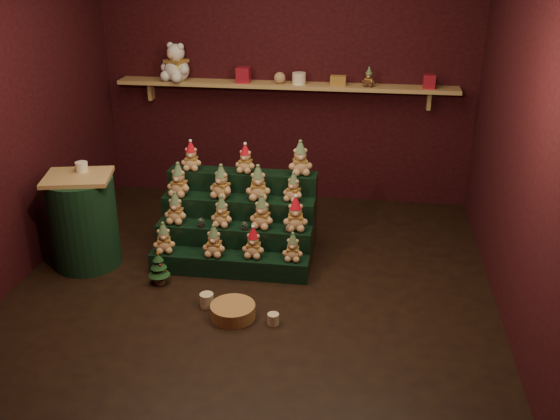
% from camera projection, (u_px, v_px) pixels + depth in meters
% --- Properties ---
extents(ground, '(4.00, 4.00, 0.00)m').
position_uv_depth(ground, '(255.00, 281.00, 5.37)').
color(ground, black).
rests_on(ground, ground).
extents(back_wall, '(4.00, 0.10, 2.80)m').
position_uv_depth(back_wall, '(287.00, 72.00, 6.68)').
color(back_wall, black).
rests_on(back_wall, ground).
extents(front_wall, '(4.00, 0.10, 2.80)m').
position_uv_depth(front_wall, '(172.00, 240.00, 2.96)').
color(front_wall, black).
rests_on(front_wall, ground).
extents(left_wall, '(0.10, 4.00, 2.80)m').
position_uv_depth(left_wall, '(5.00, 114.00, 5.09)').
color(left_wall, black).
rests_on(left_wall, ground).
extents(right_wall, '(0.10, 4.00, 2.80)m').
position_uv_depth(right_wall, '(528.00, 135.00, 4.54)').
color(right_wall, black).
rests_on(right_wall, ground).
extents(back_shelf, '(3.60, 0.26, 0.24)m').
position_uv_depth(back_shelf, '(285.00, 86.00, 6.56)').
color(back_shelf, tan).
rests_on(back_shelf, ground).
extents(riser_tier_front, '(1.40, 0.22, 0.18)m').
position_uv_depth(riser_tier_front, '(229.00, 264.00, 5.47)').
color(riser_tier_front, black).
rests_on(riser_tier_front, ground).
extents(riser_tier_midfront, '(1.40, 0.22, 0.36)m').
position_uv_depth(riser_tier_midfront, '(234.00, 244.00, 5.63)').
color(riser_tier_midfront, black).
rests_on(riser_tier_midfront, ground).
extents(riser_tier_midback, '(1.40, 0.22, 0.54)m').
position_uv_depth(riser_tier_midback, '(239.00, 225.00, 5.80)').
color(riser_tier_midback, black).
rests_on(riser_tier_midback, ground).
extents(riser_tier_back, '(1.40, 0.22, 0.72)m').
position_uv_depth(riser_tier_back, '(243.00, 207.00, 5.96)').
color(riser_tier_back, black).
rests_on(riser_tier_back, ground).
extents(teddy_0, '(0.23, 0.22, 0.27)m').
position_uv_depth(teddy_0, '(164.00, 238.00, 5.45)').
color(teddy_0, tan).
rests_on(teddy_0, riser_tier_front).
extents(teddy_1, '(0.21, 0.19, 0.28)m').
position_uv_depth(teddy_1, '(214.00, 241.00, 5.38)').
color(teddy_1, tan).
rests_on(teddy_1, riser_tier_front).
extents(teddy_2, '(0.20, 0.18, 0.27)m').
position_uv_depth(teddy_2, '(253.00, 242.00, 5.36)').
color(teddy_2, tan).
rests_on(teddy_2, riser_tier_front).
extents(teddy_3, '(0.18, 0.16, 0.25)m').
position_uv_depth(teddy_3, '(293.00, 247.00, 5.31)').
color(teddy_3, tan).
rests_on(teddy_3, riser_tier_front).
extents(teddy_4, '(0.21, 0.19, 0.28)m').
position_uv_depth(teddy_4, '(176.00, 208.00, 5.58)').
color(teddy_4, tan).
rests_on(teddy_4, riser_tier_midfront).
extents(teddy_5, '(0.21, 0.20, 0.27)m').
position_uv_depth(teddy_5, '(222.00, 211.00, 5.52)').
color(teddy_5, tan).
rests_on(teddy_5, riser_tier_midfront).
extents(teddy_6, '(0.25, 0.23, 0.30)m').
position_uv_depth(teddy_6, '(262.00, 212.00, 5.48)').
color(teddy_6, tan).
rests_on(teddy_6, riser_tier_midfront).
extents(teddy_7, '(0.24, 0.22, 0.30)m').
position_uv_depth(teddy_7, '(296.00, 214.00, 5.43)').
color(teddy_7, tan).
rests_on(teddy_7, riser_tier_midfront).
extents(teddy_8, '(0.25, 0.23, 0.31)m').
position_uv_depth(teddy_8, '(179.00, 180.00, 5.69)').
color(teddy_8, tan).
rests_on(teddy_8, riser_tier_midback).
extents(teddy_9, '(0.27, 0.26, 0.31)m').
position_uv_depth(teddy_9, '(221.00, 182.00, 5.64)').
color(teddy_9, tan).
rests_on(teddy_9, riser_tier_midback).
extents(teddy_10, '(0.25, 0.23, 0.31)m').
position_uv_depth(teddy_10, '(258.00, 183.00, 5.61)').
color(teddy_10, tan).
rests_on(teddy_10, riser_tier_midback).
extents(teddy_11, '(0.24, 0.23, 0.26)m').
position_uv_depth(teddy_11, '(293.00, 187.00, 5.58)').
color(teddy_11, tan).
rests_on(teddy_11, riser_tier_midback).
extents(teddy_12, '(0.20, 0.18, 0.27)m').
position_uv_depth(teddy_12, '(191.00, 156.00, 5.81)').
color(teddy_12, tan).
rests_on(teddy_12, riser_tier_back).
extents(teddy_13, '(0.21, 0.20, 0.26)m').
position_uv_depth(teddy_13, '(245.00, 159.00, 5.75)').
color(teddy_13, tan).
rests_on(teddy_13, riser_tier_back).
extents(teddy_14, '(0.27, 0.25, 0.31)m').
position_uv_depth(teddy_14, '(300.00, 158.00, 5.69)').
color(teddy_14, tan).
rests_on(teddy_14, riser_tier_back).
extents(snow_globe_a, '(0.07, 0.07, 0.09)m').
position_uv_depth(snow_globe_a, '(201.00, 222.00, 5.53)').
color(snow_globe_a, black).
rests_on(snow_globe_a, riser_tier_midfront).
extents(snow_globe_b, '(0.06, 0.06, 0.08)m').
position_uv_depth(snow_globe_b, '(245.00, 226.00, 5.48)').
color(snow_globe_b, black).
rests_on(snow_globe_b, riser_tier_midfront).
extents(snow_globe_c, '(0.06, 0.06, 0.08)m').
position_uv_depth(snow_globe_c, '(288.00, 228.00, 5.42)').
color(snow_globe_c, black).
rests_on(snow_globe_c, riser_tier_midfront).
extents(side_table, '(0.64, 0.59, 0.85)m').
position_uv_depth(side_table, '(84.00, 221.00, 5.52)').
color(side_table, tan).
rests_on(side_table, ground).
extents(table_ornament, '(0.11, 0.11, 0.09)m').
position_uv_depth(table_ornament, '(82.00, 167.00, 5.42)').
color(table_ornament, '#EDE4C3').
rests_on(table_ornament, side_table).
extents(mini_christmas_tree, '(0.18, 0.18, 0.31)m').
position_uv_depth(mini_christmas_tree, '(159.00, 268.00, 5.28)').
color(mini_christmas_tree, '#4E361C').
rests_on(mini_christmas_tree, ground).
extents(mug_left, '(0.11, 0.11, 0.11)m').
position_uv_depth(mug_left, '(207.00, 300.00, 4.99)').
color(mug_left, beige).
rests_on(mug_left, ground).
extents(mug_right, '(0.09, 0.09, 0.09)m').
position_uv_depth(mug_right, '(273.00, 319.00, 4.76)').
color(mug_right, beige).
rests_on(mug_right, ground).
extents(wicker_basket, '(0.43, 0.43, 0.11)m').
position_uv_depth(wicker_basket, '(233.00, 311.00, 4.84)').
color(wicker_basket, '#A97A44').
rests_on(wicker_basket, ground).
extents(white_bear, '(0.46, 0.44, 0.50)m').
position_uv_depth(white_bear, '(176.00, 57.00, 6.57)').
color(white_bear, white).
rests_on(white_bear, back_shelf).
extents(brown_bear, '(0.15, 0.14, 0.19)m').
position_uv_depth(brown_bear, '(369.00, 77.00, 6.36)').
color(brown_bear, '#462817').
rests_on(brown_bear, back_shelf).
extents(gift_tin_red_a, '(0.14, 0.14, 0.16)m').
position_uv_depth(gift_tin_red_a, '(243.00, 75.00, 6.55)').
color(gift_tin_red_a, '#A8192C').
rests_on(gift_tin_red_a, back_shelf).
extents(gift_tin_cream, '(0.14, 0.14, 0.12)m').
position_uv_depth(gift_tin_cream, '(299.00, 78.00, 6.48)').
color(gift_tin_cream, '#EDE4C3').
rests_on(gift_tin_cream, back_shelf).
extents(gift_tin_red_b, '(0.12, 0.12, 0.14)m').
position_uv_depth(gift_tin_red_b, '(429.00, 81.00, 6.30)').
color(gift_tin_red_b, '#A8192C').
rests_on(gift_tin_red_b, back_shelf).
extents(shelf_plush_ball, '(0.12, 0.12, 0.12)m').
position_uv_depth(shelf_plush_ball, '(280.00, 78.00, 6.51)').
color(shelf_plush_ball, tan).
rests_on(shelf_plush_ball, back_shelf).
extents(scarf_gift_box, '(0.16, 0.10, 0.10)m').
position_uv_depth(scarf_gift_box, '(338.00, 81.00, 6.43)').
color(scarf_gift_box, '#D0641D').
rests_on(scarf_gift_box, back_shelf).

